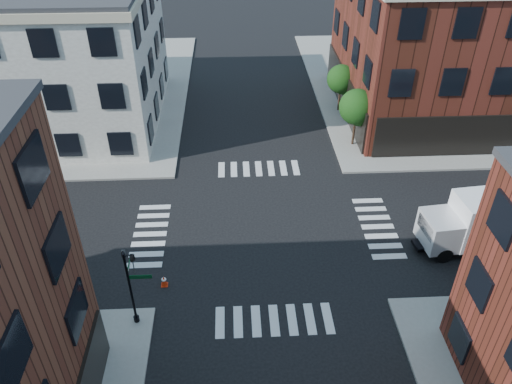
% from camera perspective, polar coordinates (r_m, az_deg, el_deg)
% --- Properties ---
extents(ground, '(120.00, 120.00, 0.00)m').
position_cam_1_polar(ground, '(30.67, 1.03, -4.41)').
color(ground, black).
rests_on(ground, ground).
extents(sidewalk_ne, '(30.00, 30.00, 0.15)m').
position_cam_1_polar(sidewalk_ne, '(53.66, 22.87, 11.27)').
color(sidewalk_ne, gray).
rests_on(sidewalk_ne, ground).
extents(sidewalk_nw, '(30.00, 30.00, 0.15)m').
position_cam_1_polar(sidewalk_nw, '(52.27, -24.70, 10.19)').
color(sidewalk_nw, gray).
rests_on(sidewalk_nw, ground).
extents(building_ne, '(25.00, 16.00, 12.00)m').
position_cam_1_polar(building_ne, '(47.33, 26.26, 15.19)').
color(building_ne, '#411A10').
rests_on(building_ne, ground).
extents(building_nw, '(22.00, 16.00, 11.00)m').
position_cam_1_polar(building_nw, '(45.35, -25.91, 13.81)').
color(building_nw, '#BAB7AA').
rests_on(building_nw, ground).
extents(tree_near, '(2.69, 2.69, 4.49)m').
position_cam_1_polar(tree_near, '(38.44, 11.54, 9.31)').
color(tree_near, black).
rests_on(tree_near, ground).
extents(tree_far, '(2.43, 2.43, 4.07)m').
position_cam_1_polar(tree_far, '(43.87, 9.79, 12.45)').
color(tree_far, black).
rests_on(tree_far, ground).
extents(signal_pole, '(1.29, 1.24, 4.60)m').
position_cam_1_polar(signal_pole, '(24.27, -14.09, -9.71)').
color(signal_pole, black).
rests_on(signal_pole, ground).
extents(box_truck, '(7.78, 3.06, 3.45)m').
position_cam_1_polar(box_truck, '(31.50, 25.09, -2.99)').
color(box_truck, white).
rests_on(box_truck, ground).
extents(traffic_cone, '(0.37, 0.37, 0.66)m').
position_cam_1_polar(traffic_cone, '(27.51, -10.47, -9.96)').
color(traffic_cone, red).
rests_on(traffic_cone, ground).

